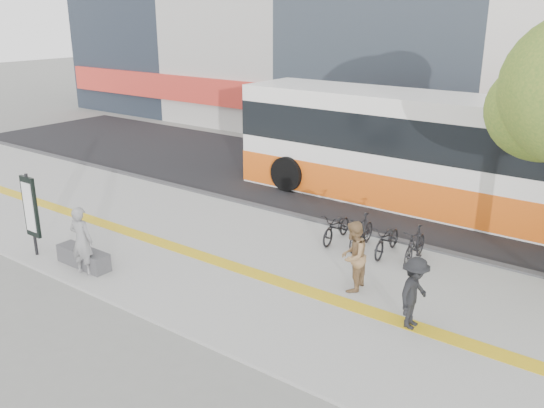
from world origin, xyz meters
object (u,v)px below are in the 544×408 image
Objects in this scene: signboard at (30,208)px; pedestrian_dark at (414,293)px; bus at (433,156)px; seated_woman at (82,240)px; pedestrian_tan at (353,256)px; bench at (84,258)px.

signboard is 1.45× the size of pedestrian_dark.
bus reaches higher than pedestrian_dark.
pedestrian_tan is at bearing -163.29° from seated_woman.
signboard reaches higher than bench.
signboard reaches higher than pedestrian_dark.
signboard is (-1.60, -0.31, 1.06)m from bench.
bench is 0.12× the size of bus.
seated_woman is (0.35, -0.23, 0.62)m from bench.
seated_woman is at bearing 108.20° from pedestrian_dark.
pedestrian_tan is 1.09× the size of pedestrian_dark.
bench is 1.06× the size of pedestrian_dark.
seated_woman is at bearing -115.39° from bus.
signboard is 8.25m from pedestrian_tan.
signboard reaches higher than pedestrian_tan.
pedestrian_tan is 1.93m from pedestrian_dark.
bus is 7.90× the size of seated_woman.
pedestrian_tan is at bearing 22.76° from signboard.
signboard is 2.00m from seated_woman.
seated_woman is (-4.71, -9.93, -0.81)m from bus.
bench is 8.10m from pedestrian_dark.
bus is 6.93m from pedestrian_tan.
seated_woman reaches higher than pedestrian_tan.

